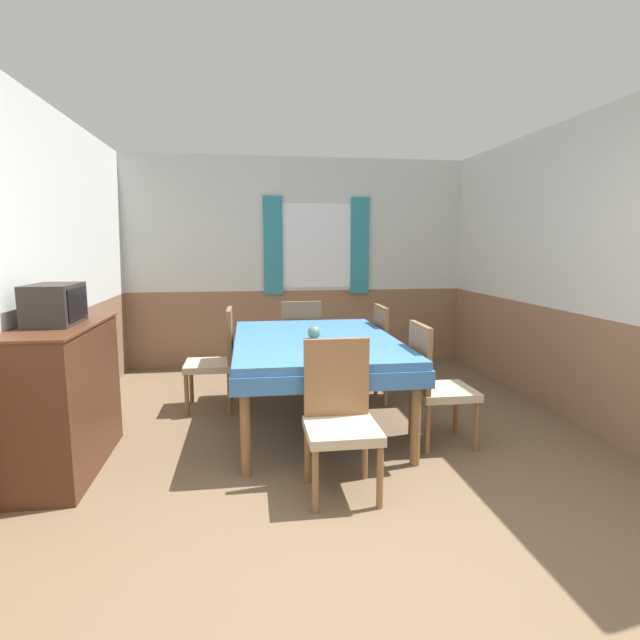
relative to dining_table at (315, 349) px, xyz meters
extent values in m
plane|color=brown|center=(0.09, -2.05, -0.65)|extent=(16.00, 16.00, 0.00)
cube|color=silver|center=(0.09, 2.25, 1.12)|extent=(4.65, 0.05, 1.65)
cube|color=#89664C|center=(0.09, 2.25, -0.18)|extent=(4.65, 0.05, 0.95)
cube|color=white|center=(0.32, 2.21, 0.86)|extent=(0.96, 0.01, 1.05)
cube|color=teal|center=(-0.23, 2.19, 0.86)|extent=(0.23, 0.03, 1.21)
cube|color=teal|center=(0.87, 2.19, 0.86)|extent=(0.23, 0.03, 1.21)
cube|color=silver|center=(-2.06, 0.09, 1.12)|extent=(0.05, 4.67, 1.65)
cube|color=#89664C|center=(-2.06, 0.09, -0.18)|extent=(0.05, 4.67, 0.95)
cube|color=silver|center=(2.24, 0.09, 1.12)|extent=(0.05, 4.67, 1.65)
cube|color=#89664C|center=(2.24, 0.09, -0.18)|extent=(0.05, 4.67, 0.95)
cube|color=#386BA8|center=(0.00, 0.00, 0.07)|extent=(1.33, 1.98, 0.06)
cube|color=#386BA8|center=(0.00, 0.00, -0.02)|extent=(1.36, 2.01, 0.12)
cylinder|color=brown|center=(-0.58, -0.91, -0.31)|extent=(0.07, 0.07, 0.69)
cylinder|color=brown|center=(0.58, -0.91, -0.31)|extent=(0.07, 0.07, 0.69)
cylinder|color=brown|center=(-0.58, 0.91, -0.31)|extent=(0.07, 0.07, 0.69)
cylinder|color=brown|center=(0.58, 0.91, -0.31)|extent=(0.07, 0.07, 0.69)
cylinder|color=brown|center=(0.19, -1.44, -0.46)|extent=(0.04, 0.04, 0.38)
cylinder|color=brown|center=(-0.19, -1.44, -0.46)|extent=(0.04, 0.04, 0.38)
cylinder|color=brown|center=(0.19, -1.06, -0.46)|extent=(0.04, 0.04, 0.38)
cylinder|color=brown|center=(-0.19, -1.06, -0.46)|extent=(0.04, 0.04, 0.38)
cube|color=tan|center=(0.00, -1.25, -0.24)|extent=(0.44, 0.44, 0.06)
cube|color=brown|center=(0.00, -1.05, 0.04)|extent=(0.42, 0.04, 0.50)
cylinder|color=brown|center=(1.11, 0.75, -0.46)|extent=(0.04, 0.04, 0.38)
cylinder|color=brown|center=(1.11, 0.37, -0.46)|extent=(0.04, 0.04, 0.38)
cylinder|color=brown|center=(0.73, 0.75, -0.46)|extent=(0.04, 0.04, 0.38)
cylinder|color=brown|center=(0.73, 0.37, -0.46)|extent=(0.04, 0.04, 0.38)
cube|color=tan|center=(0.92, 0.56, -0.24)|extent=(0.44, 0.44, 0.06)
cube|color=brown|center=(0.72, 0.56, 0.04)|extent=(0.04, 0.42, 0.50)
cylinder|color=brown|center=(-1.11, 0.37, -0.46)|extent=(0.04, 0.04, 0.38)
cylinder|color=brown|center=(-1.11, 0.75, -0.46)|extent=(0.04, 0.04, 0.38)
cylinder|color=brown|center=(-0.73, 0.37, -0.46)|extent=(0.04, 0.04, 0.38)
cylinder|color=brown|center=(-0.73, 0.75, -0.46)|extent=(0.04, 0.04, 0.38)
cube|color=tan|center=(-0.92, 0.56, -0.24)|extent=(0.44, 0.44, 0.06)
cube|color=brown|center=(-0.72, 0.56, 0.04)|extent=(0.04, 0.42, 0.50)
cylinder|color=brown|center=(1.11, -0.37, -0.46)|extent=(0.04, 0.04, 0.38)
cylinder|color=brown|center=(1.11, -0.75, -0.46)|extent=(0.04, 0.04, 0.38)
cylinder|color=brown|center=(0.73, -0.37, -0.46)|extent=(0.04, 0.04, 0.38)
cylinder|color=brown|center=(0.73, -0.75, -0.46)|extent=(0.04, 0.04, 0.38)
cube|color=tan|center=(0.92, -0.56, -0.24)|extent=(0.44, 0.44, 0.06)
cube|color=brown|center=(0.72, -0.56, 0.04)|extent=(0.04, 0.42, 0.50)
cylinder|color=brown|center=(-0.19, 1.44, -0.46)|extent=(0.04, 0.04, 0.38)
cylinder|color=brown|center=(0.19, 1.44, -0.46)|extent=(0.04, 0.04, 0.38)
cylinder|color=brown|center=(-0.19, 1.06, -0.46)|extent=(0.04, 0.04, 0.38)
cylinder|color=brown|center=(0.19, 1.06, -0.46)|extent=(0.04, 0.04, 0.38)
cube|color=tan|center=(0.00, 1.25, -0.24)|extent=(0.44, 0.44, 0.06)
cube|color=brown|center=(0.00, 1.05, 0.04)|extent=(0.42, 0.04, 0.50)
cube|color=#4C2819|center=(-1.79, -0.62, -0.15)|extent=(0.44, 1.13, 1.01)
cube|color=brown|center=(-1.79, -0.62, 0.34)|extent=(0.46, 1.15, 0.02)
cube|color=#2D2823|center=(-1.81, -0.62, 0.49)|extent=(0.28, 0.44, 0.27)
cube|color=black|center=(-1.67, -0.62, 0.49)|extent=(0.01, 0.36, 0.20)
sphere|color=slate|center=(-0.01, -0.05, 0.15)|extent=(0.11, 0.11, 0.11)
camera|label=1|loc=(-0.55, -4.09, 0.88)|focal=28.00mm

